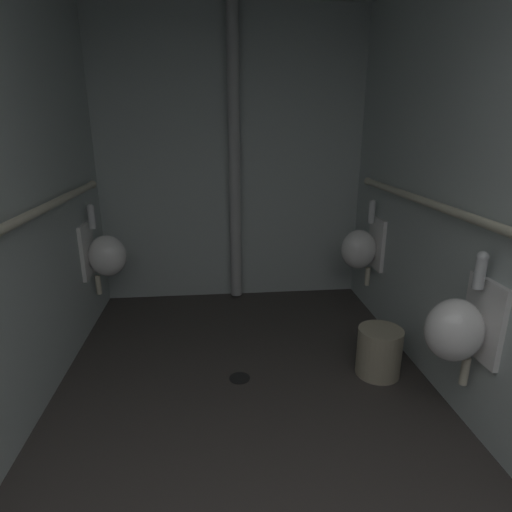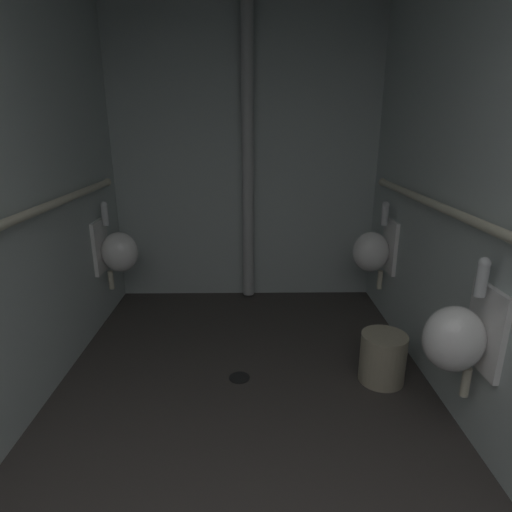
{
  "view_description": "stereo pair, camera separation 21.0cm",
  "coord_description": "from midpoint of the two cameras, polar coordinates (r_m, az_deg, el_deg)",
  "views": [
    {
      "loc": [
        -0.17,
        0.22,
        1.62
      ],
      "look_at": [
        0.08,
        2.65,
        0.86
      ],
      "focal_mm": 29.19,
      "sensor_mm": 36.0,
      "label": 1
    },
    {
      "loc": [
        0.04,
        0.22,
        1.62
      ],
      "look_at": [
        0.08,
        2.65,
        0.86
      ],
      "focal_mm": 29.19,
      "sensor_mm": 36.0,
      "label": 2
    }
  ],
  "objects": [
    {
      "name": "urinal_right_far",
      "position": [
        3.63,
        17.38,
        0.74
      ],
      "size": [
        0.32,
        0.3,
        0.76
      ],
      "color": "white"
    },
    {
      "name": "urinal_right_mid",
      "position": [
        2.37,
        28.27,
        -9.69
      ],
      "size": [
        0.32,
        0.3,
        0.76
      ],
      "color": "white"
    },
    {
      "name": "floor_drain",
      "position": [
        2.91,
        -0.13,
        -16.27
      ],
      "size": [
        0.14,
        0.14,
        0.01
      ],
      "primitive_type": "cylinder",
      "color": "black",
      "rests_on": "ground"
    },
    {
      "name": "urinal_left_mid",
      "position": [
        3.62,
        -16.91,
        0.72
      ],
      "size": [
        0.32,
        0.3,
        0.76
      ],
      "color": "white"
    },
    {
      "name": "supply_pipe_right",
      "position": [
        2.23,
        32.41,
        2.88
      ],
      "size": [
        0.06,
        3.45,
        0.06
      ],
      "color": "beige"
    },
    {
      "name": "waste_bin",
      "position": [
        2.96,
        18.95,
        -13.03
      ],
      "size": [
        0.3,
        0.3,
        0.33
      ],
      "primitive_type": "cylinder",
      "color": "#9E937A",
      "rests_on": "ground"
    },
    {
      "name": "wall_back",
      "position": [
        3.94,
        0.11,
        13.0
      ],
      "size": [
        2.55,
        0.06,
        2.62
      ],
      "primitive_type": "cube",
      "color": "#B0BBB9",
      "rests_on": "ground"
    },
    {
      "name": "standpipe_back_wall",
      "position": [
        3.83,
        0.48,
        12.87
      ],
      "size": [
        0.1,
        0.1,
        2.57
      ],
      "primitive_type": "cylinder",
      "color": "#B2B2B2",
      "rests_on": "ground"
    },
    {
      "name": "floor",
      "position": [
        2.48,
        0.96,
        -24.58
      ],
      "size": [
        2.55,
        4.24,
        0.08
      ],
      "primitive_type": "cube",
      "color": "#383330",
      "rests_on": "ground"
    }
  ]
}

